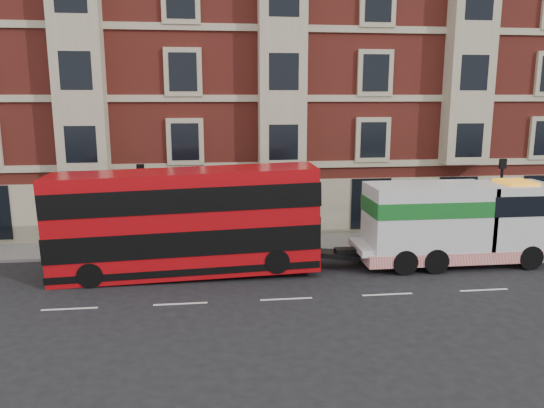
% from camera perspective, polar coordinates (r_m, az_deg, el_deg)
% --- Properties ---
extents(ground, '(120.00, 120.00, 0.00)m').
position_cam_1_polar(ground, '(20.59, 1.55, -10.19)').
color(ground, black).
rests_on(ground, ground).
extents(sidewalk, '(90.00, 3.00, 0.15)m').
position_cam_1_polar(sidewalk, '(27.62, -0.73, -4.30)').
color(sidewalk, slate).
rests_on(sidewalk, ground).
extents(victorian_terrace, '(45.00, 12.00, 20.40)m').
position_cam_1_polar(victorian_terrace, '(34.16, -1.32, 15.66)').
color(victorian_terrace, maroon).
rests_on(victorian_terrace, ground).
extents(lamp_post_west, '(0.35, 0.15, 4.35)m').
position_cam_1_polar(lamp_post_west, '(25.79, -13.80, 0.16)').
color(lamp_post_west, black).
rests_on(lamp_post_west, sidewalk).
extents(lamp_post_east, '(0.35, 0.15, 4.35)m').
position_cam_1_polar(lamp_post_east, '(29.59, 23.33, 0.98)').
color(lamp_post_east, black).
rests_on(lamp_post_east, sidewalk).
extents(double_decker_bus, '(11.27, 2.59, 4.56)m').
position_cam_1_polar(double_decker_bus, '(22.90, -9.33, -1.75)').
color(double_decker_bus, '#AE090F').
rests_on(double_decker_bus, ground).
extents(tow_truck, '(9.02, 2.67, 3.76)m').
position_cam_1_polar(tow_truck, '(25.48, 18.94, -1.85)').
color(tow_truck, silver).
rests_on(tow_truck, ground).
extents(pedestrian, '(0.65, 0.49, 1.63)m').
position_cam_1_polar(pedestrian, '(27.98, -14.64, -2.60)').
color(pedestrian, black).
rests_on(pedestrian, sidewalk).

